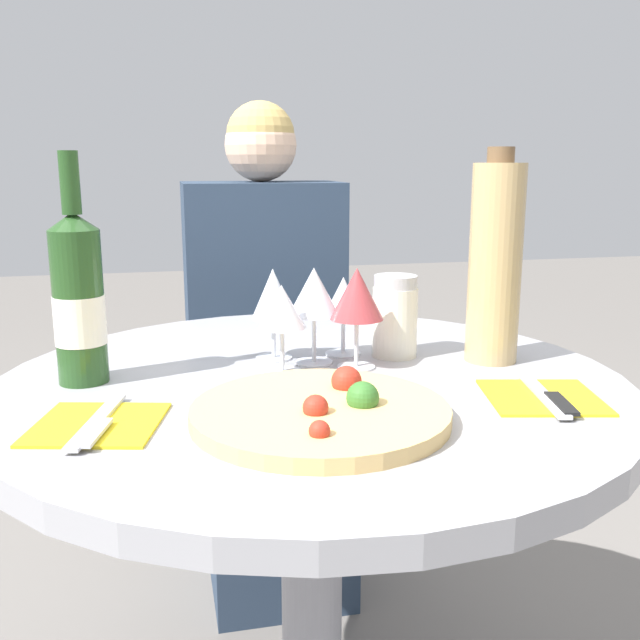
{
  "coord_description": "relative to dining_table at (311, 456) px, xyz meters",
  "views": [
    {
      "loc": [
        -0.21,
        -1.0,
        1.04
      ],
      "look_at": [
        0.0,
        -0.05,
        0.82
      ],
      "focal_mm": 40.0,
      "sensor_mm": 36.0,
      "label": 1
    }
  ],
  "objects": [
    {
      "name": "wine_glass_front_left",
      "position": [
        -0.04,
        0.04,
        0.23
      ],
      "size": [
        0.07,
        0.07,
        0.14
      ],
      "color": "silver",
      "rests_on": "dining_table"
    },
    {
      "name": "tall_carafe",
      "position": [
        0.31,
        0.03,
        0.29
      ],
      "size": [
        0.08,
        0.08,
        0.34
      ],
      "color": "tan",
      "rests_on": "dining_table"
    },
    {
      "name": "chair_behind_diner",
      "position": [
        0.04,
        0.84,
        -0.16
      ],
      "size": [
        0.38,
        0.38,
        0.86
      ],
      "rotation": [
        0.0,
        0.0,
        3.14
      ],
      "color": "slate",
      "rests_on": "ground_plane"
    },
    {
      "name": "pizza_large",
      "position": [
        -0.02,
        -0.18,
        0.14
      ],
      "size": [
        0.33,
        0.33,
        0.05
      ],
      "color": "#DBB26B",
      "rests_on": "dining_table"
    },
    {
      "name": "sugar_shaker",
      "position": [
        0.16,
        0.09,
        0.19
      ],
      "size": [
        0.07,
        0.07,
        0.14
      ],
      "color": "silver",
      "rests_on": "dining_table"
    },
    {
      "name": "wine_glass_back_left",
      "position": [
        -0.04,
        0.12,
        0.23
      ],
      "size": [
        0.07,
        0.07,
        0.15
      ],
      "color": "silver",
      "rests_on": "dining_table"
    },
    {
      "name": "seated_diner",
      "position": [
        0.04,
        0.69,
        -0.07
      ],
      "size": [
        0.39,
        0.48,
        1.18
      ],
      "rotation": [
        0.0,
        0.0,
        3.14
      ],
      "color": "#28384C",
      "rests_on": "ground_plane"
    },
    {
      "name": "wine_bottle",
      "position": [
        -0.33,
        0.05,
        0.25
      ],
      "size": [
        0.07,
        0.07,
        0.33
      ],
      "color": "#23471E",
      "rests_on": "dining_table"
    },
    {
      "name": "place_setting_right",
      "position": [
        0.29,
        -0.17,
        0.13
      ],
      "size": [
        0.18,
        0.19,
        0.01
      ],
      "color": "yellow",
      "rests_on": "dining_table"
    },
    {
      "name": "wine_glass_center",
      "position": [
        0.02,
        0.08,
        0.24
      ],
      "size": [
        0.08,
        0.08,
        0.16
      ],
      "color": "silver",
      "rests_on": "dining_table"
    },
    {
      "name": "wine_glass_back_right",
      "position": [
        0.08,
        0.12,
        0.22
      ],
      "size": [
        0.07,
        0.07,
        0.13
      ],
      "color": "silver",
      "rests_on": "dining_table"
    },
    {
      "name": "dining_table",
      "position": [
        0.0,
        0.0,
        0.0
      ],
      "size": [
        0.95,
        0.95,
        0.72
      ],
      "color": "gray",
      "rests_on": "ground_plane"
    },
    {
      "name": "place_setting_left",
      "position": [
        -0.3,
        -0.14,
        0.13
      ],
      "size": [
        0.18,
        0.19,
        0.01
      ],
      "color": "yellow",
      "rests_on": "dining_table"
    },
    {
      "name": "wine_glass_front_right",
      "position": [
        0.08,
        0.04,
        0.24
      ],
      "size": [
        0.08,
        0.08,
        0.16
      ],
      "color": "silver",
      "rests_on": "dining_table"
    }
  ]
}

